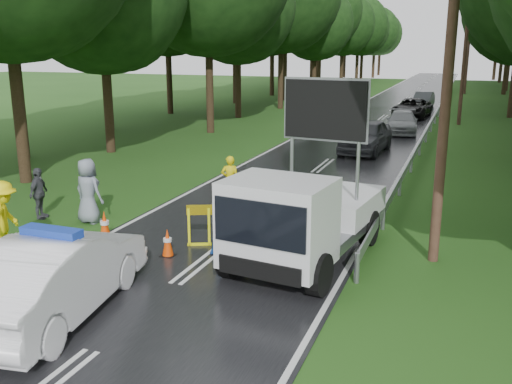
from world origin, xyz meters
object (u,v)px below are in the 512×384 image
at_px(civilian, 225,221).
at_px(queue_car_third, 412,108).
at_px(work_truck, 302,217).
at_px(queue_car_first, 366,136).
at_px(barrier, 239,215).
at_px(officer, 230,180).
at_px(queue_car_second, 402,122).
at_px(police_sedan, 56,276).
at_px(queue_car_fourth, 423,100).

bearing_deg(civilian, queue_car_third, 48.95).
relative_size(work_truck, queue_car_first, 1.19).
distance_m(civilian, queue_car_third, 30.14).
relative_size(barrier, civilian, 1.48).
bearing_deg(officer, civilian, 89.76).
height_order(work_truck, queue_car_second, work_truck).
bearing_deg(civilian, work_truck, -38.02).
bearing_deg(work_truck, queue_car_second, 97.63).
distance_m(barrier, queue_car_first, 14.59).
bearing_deg(queue_car_first, police_sedan, -93.02).
bearing_deg(police_sedan, queue_car_second, -106.17).
distance_m(police_sedan, queue_car_third, 34.52).
xyz_separation_m(queue_car_first, queue_car_third, (0.75, 14.88, -0.12)).
xyz_separation_m(barrier, queue_car_first, (0.79, 14.57, -0.04)).
height_order(barrier, civilian, civilian).
xyz_separation_m(work_truck, queue_car_first, (-1.08, 15.22, -0.36)).
relative_size(civilian, queue_car_fourth, 0.42).
height_order(police_sedan, civilian, police_sedan).
relative_size(police_sedan, officer, 3.16).
distance_m(queue_car_first, queue_car_fourth, 22.00).
bearing_deg(queue_car_third, queue_car_first, -89.09).
relative_size(barrier, queue_car_fourth, 0.63).
height_order(barrier, queue_car_second, queue_car_second).
xyz_separation_m(officer, queue_car_second, (3.50, 18.04, -0.17)).
bearing_deg(police_sedan, queue_car_first, -106.20).
bearing_deg(work_truck, civilian, -172.87).
bearing_deg(officer, police_sedan, 68.38).
relative_size(civilian, queue_car_second, 0.38).
distance_m(civilian, queue_car_fourth, 37.25).
height_order(police_sedan, queue_car_first, police_sedan).
relative_size(work_truck, officer, 3.47).
xyz_separation_m(officer, queue_car_fourth, (3.57, 32.90, -0.15)).
distance_m(work_truck, civilian, 2.00).
distance_m(work_truck, queue_car_fourth, 37.21).
height_order(work_truck, queue_car_fourth, work_truck).
xyz_separation_m(queue_car_third, queue_car_fourth, (0.25, 7.10, -0.03)).
distance_m(civilian, queue_car_first, 15.25).
xyz_separation_m(work_truck, officer, (-3.65, 4.30, -0.35)).
bearing_deg(barrier, queue_car_second, 61.62).
distance_m(queue_car_first, queue_car_third, 14.90).
xyz_separation_m(officer, queue_car_first, (2.57, 10.92, -0.01)).
xyz_separation_m(police_sedan, work_truck, (3.66, 4.26, 0.34)).
xyz_separation_m(police_sedan, queue_car_second, (3.51, 26.59, -0.18)).
bearing_deg(queue_car_first, civilian, -88.83).
relative_size(barrier, queue_car_first, 0.53).
height_order(officer, queue_car_second, officer).
relative_size(barrier, queue_car_third, 0.51).
bearing_deg(queue_car_second, queue_car_fourth, 84.54).
distance_m(police_sedan, work_truck, 5.63).
height_order(civilian, queue_car_first, civilian).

